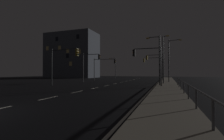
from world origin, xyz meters
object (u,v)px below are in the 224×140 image
Objects in this scene: traffic_light_mid_right at (63,59)px; traffic_light_far_left at (104,65)px; traffic_light_near_left at (90,62)px; traffic_light_overhead_east at (156,62)px; traffic_light_far_center at (148,58)px; traffic_light_near_right at (154,63)px; street_lamp_far_end at (171,57)px; street_lamp_corner at (164,55)px; building_distant at (72,56)px; street_lamp_median at (114,66)px; street_lamp_mid_block at (157,55)px.

traffic_light_far_left is at bearing 90.39° from traffic_light_mid_right.
traffic_light_mid_right is at bearing -86.68° from traffic_light_near_left.
traffic_light_overhead_east is 1.09× the size of traffic_light_far_center.
traffic_light_near_right is 1.08× the size of traffic_light_far_left.
traffic_light_mid_right is 19.19m from street_lamp_far_end.
traffic_light_near_right is 0.98× the size of traffic_light_near_left.
street_lamp_corner is at bearing -26.85° from traffic_light_far_left.
traffic_light_mid_right is 15.09m from traffic_light_far_left.
street_lamp_far_end reaches higher than traffic_light_overhead_east.
traffic_light_overhead_east is 1.12× the size of traffic_light_far_left.
street_lamp_median is at bearing -9.22° from building_distant.
traffic_light_far_left is (-11.18, 11.65, -0.15)m from traffic_light_far_center.
building_distant reaches higher than traffic_light_near_left.
traffic_light_mid_right is 9.23m from traffic_light_near_left.
street_lamp_corner is at bearing 76.26° from street_lamp_mid_block.
street_lamp_median reaches higher than traffic_light_overhead_east.
traffic_light_mid_right is at bearing -58.37° from building_distant.
street_lamp_corner reaches higher than traffic_light_far_left.
building_distant is at bearing 139.04° from street_lamp_mid_block.
traffic_light_overhead_east is at bearing -27.88° from building_distant.
building_distant is (-20.09, 24.27, 4.36)m from traffic_light_near_left.
traffic_light_near_left is 31.81m from building_distant.
traffic_light_near_left is at bearing -165.72° from street_lamp_far_end.
traffic_light_far_center is at bearing -43.47° from building_distant.
street_lamp_mid_block is 43.61m from building_distant.
street_lamp_corner reaches higher than street_lamp_median.
building_distant reaches higher than traffic_light_near_right.
traffic_light_far_center is at bearing -46.19° from traffic_light_far_left.
traffic_light_far_left is (0.43, 5.87, -0.26)m from traffic_light_near_left.
street_lamp_far_end reaches higher than traffic_light_far_center.
street_lamp_median is at bearing 120.30° from street_lamp_mid_block.
street_lamp_mid_block is (-0.84, -3.44, -0.34)m from street_lamp_corner.
traffic_light_far_center is 43.90m from building_distant.
traffic_light_overhead_east reaches higher than traffic_light_mid_right.
street_lamp_corner is (13.12, -6.64, 0.99)m from traffic_light_far_left.
traffic_light_near_right is 33.81m from building_distant.
building_distant reaches higher than traffic_light_overhead_east.
traffic_light_overhead_east reaches higher than traffic_light_near_right.
street_lamp_far_end is 24.43m from street_lamp_median.
traffic_light_near_right reaches higher than traffic_light_mid_right.
street_lamp_far_end is at bearing -8.56° from traffic_light_far_left.
traffic_light_near_left is at bearing -133.26° from traffic_light_near_right.
traffic_light_near_right is 12.10m from traffic_light_far_left.
street_lamp_far_end reaches higher than street_lamp_corner.
traffic_light_far_center is (0.59, -17.49, -0.23)m from traffic_light_near_right.
street_lamp_mid_block is at bearing -103.83° from street_lamp_far_end.
street_lamp_median is (-13.25, 9.66, 0.03)m from traffic_light_near_right.
street_lamp_mid_block is at bearing -85.21° from traffic_light_overhead_east.
traffic_light_mid_right is at bearing -157.61° from street_lamp_mid_block.
street_lamp_far_end is at bearing -51.63° from traffic_light_overhead_east.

